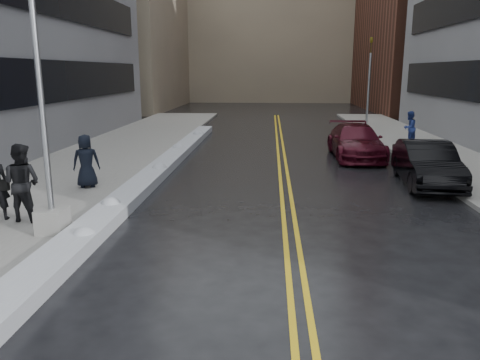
% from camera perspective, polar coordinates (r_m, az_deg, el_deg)
% --- Properties ---
extents(ground, '(160.00, 160.00, 0.00)m').
position_cam_1_polar(ground, '(9.59, -8.50, -11.60)').
color(ground, black).
rests_on(ground, ground).
extents(sidewalk_west, '(5.50, 50.00, 0.15)m').
position_cam_1_polar(sidewalk_west, '(20.41, -18.51, 1.41)').
color(sidewalk_west, gray).
rests_on(sidewalk_west, ground).
extents(sidewalk_east, '(4.00, 50.00, 0.15)m').
position_cam_1_polar(sidewalk_east, '(20.55, 26.72, 0.75)').
color(sidewalk_east, gray).
rests_on(sidewalk_east, ground).
extents(lane_line_left, '(0.12, 50.00, 0.01)m').
position_cam_1_polar(lane_line_left, '(18.93, 4.87, 0.95)').
color(lane_line_left, gold).
rests_on(lane_line_left, ground).
extents(lane_line_right, '(0.12, 50.00, 0.01)m').
position_cam_1_polar(lane_line_right, '(18.93, 5.77, 0.94)').
color(lane_line_right, gold).
rests_on(lane_line_right, ground).
extents(snow_ridge, '(0.90, 30.00, 0.34)m').
position_cam_1_polar(snow_ridge, '(17.49, -10.92, 0.30)').
color(snow_ridge, '#B9BAC2').
rests_on(snow_ridge, ground).
extents(building_west_far, '(14.00, 22.00, 18.00)m').
position_cam_1_polar(building_west_far, '(55.54, -15.36, 17.89)').
color(building_west_far, gray).
rests_on(building_west_far, ground).
extents(building_far, '(36.00, 16.00, 22.00)m').
position_cam_1_polar(building_far, '(68.85, 3.96, 18.97)').
color(building_far, gray).
rests_on(building_far, ground).
extents(lamppost, '(0.65, 0.65, 7.62)m').
position_cam_1_polar(lamppost, '(11.82, -22.73, 5.06)').
color(lamppost, gray).
rests_on(lamppost, sidewalk_west).
extents(fire_hydrant, '(0.26, 0.26, 0.73)m').
position_cam_1_polar(fire_hydrant, '(20.09, 24.23, 2.13)').
color(fire_hydrant, maroon).
rests_on(fire_hydrant, sidewalk_east).
extents(traffic_signal, '(0.16, 0.20, 6.00)m').
position_cam_1_polar(traffic_signal, '(33.16, 15.45, 11.68)').
color(traffic_signal, gray).
rests_on(traffic_signal, sidewalk_east).
extents(pedestrian_b, '(1.08, 0.89, 2.04)m').
position_cam_1_polar(pedestrian_b, '(13.38, -25.06, -0.27)').
color(pedestrian_b, black).
rests_on(pedestrian_b, sidewalk_west).
extents(pedestrian_c, '(1.02, 0.83, 1.79)m').
position_cam_1_polar(pedestrian_c, '(16.51, -18.25, 2.22)').
color(pedestrian_c, black).
rests_on(pedestrian_c, sidewalk_west).
extents(pedestrian_east, '(1.08, 1.07, 1.76)m').
position_cam_1_polar(pedestrian_east, '(26.69, 19.93, 6.01)').
color(pedestrian_east, navy).
rests_on(pedestrian_east, sidewalk_east).
extents(car_black, '(2.00, 4.85, 1.56)m').
position_cam_1_polar(car_black, '(17.84, 21.81, 1.84)').
color(car_black, black).
rests_on(car_black, ground).
extents(car_maroon, '(2.21, 5.38, 1.56)m').
position_cam_1_polar(car_maroon, '(22.58, 13.93, 4.59)').
color(car_maroon, '#3D0916').
rests_on(car_maroon, ground).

